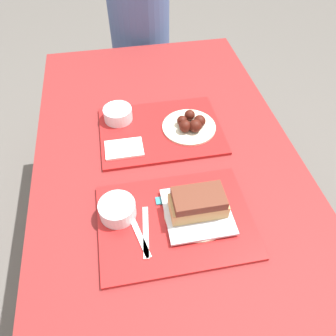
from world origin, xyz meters
TOP-DOWN VIEW (x-y plane):
  - ground_plane at (0.00, 0.00)m, footprint 12.00×12.00m
  - picnic_table at (0.00, 0.00)m, footprint 0.93×1.70m
  - picnic_bench_far at (0.00, 1.07)m, footprint 0.89×0.28m
  - tray_near at (-0.02, -0.23)m, footprint 0.46×0.34m
  - tray_far at (-0.00, 0.18)m, footprint 0.46×0.34m
  - bowl_coleslaw_near at (-0.19, -0.18)m, footprint 0.11×0.11m
  - brisket_sandwich_plate at (0.04, -0.22)m, footprint 0.20×0.20m
  - plastic_fork_near at (-0.14, -0.26)m, footprint 0.06×0.17m
  - plastic_knife_near at (-0.12, -0.26)m, footprint 0.04×0.17m
  - condiment_packet at (-0.05, -0.16)m, footprint 0.04×0.03m
  - bowl_coleslaw_far at (-0.15, 0.27)m, footprint 0.11×0.11m
  - wings_plate_far at (0.11, 0.16)m, footprint 0.20×0.20m
  - napkin_far at (-0.15, 0.09)m, footprint 0.14×0.09m
  - person_seated_across at (0.03, 1.07)m, footprint 0.33×0.33m

SIDE VIEW (x-z plane):
  - ground_plane at x=0.00m, z-range 0.00..0.00m
  - picnic_bench_far at x=0.00m, z-range 0.15..0.60m
  - picnic_table at x=0.00m, z-range 0.28..1.01m
  - tray_near at x=-0.02m, z-range 0.73..0.74m
  - tray_far at x=0.00m, z-range 0.73..0.74m
  - plastic_fork_near at x=-0.14m, z-range 0.74..0.74m
  - plastic_knife_near at x=-0.12m, z-range 0.74..0.74m
  - condiment_packet at x=-0.05m, z-range 0.74..0.74m
  - napkin_far at x=-0.15m, z-range 0.74..0.75m
  - person_seated_across at x=0.03m, z-range 0.38..1.11m
  - wings_plate_far at x=0.11m, z-range 0.73..0.79m
  - bowl_coleslaw_near at x=-0.19m, z-range 0.74..0.79m
  - bowl_coleslaw_far at x=-0.15m, z-range 0.74..0.79m
  - brisket_sandwich_plate at x=0.04m, z-range 0.73..0.82m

